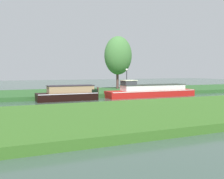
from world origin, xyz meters
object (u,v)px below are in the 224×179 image
(red_barge, at_px, (151,91))
(black_narrowboat, at_px, (69,94))
(mooring_post_near, at_px, (98,90))
(willow_tree_left, at_px, (118,56))
(lamp_post, at_px, (127,77))

(red_barge, xyz_separation_m, black_narrowboat, (-9.04, 0.00, 0.02))
(black_narrowboat, xyz_separation_m, mooring_post_near, (3.38, 1.25, 0.12))
(willow_tree_left, height_order, mooring_post_near, willow_tree_left)
(willow_tree_left, distance_m, mooring_post_near, 9.13)
(black_narrowboat, bearing_deg, red_barge, -0.00)
(black_narrowboat, height_order, lamp_post, lamp_post)
(red_barge, height_order, mooring_post_near, red_barge)
(mooring_post_near, bearing_deg, willow_tree_left, 50.09)
(lamp_post, bearing_deg, willow_tree_left, 74.90)
(lamp_post, bearing_deg, red_barge, -48.18)
(lamp_post, relative_size, mooring_post_near, 3.77)
(red_barge, distance_m, mooring_post_near, 5.80)
(red_barge, relative_size, black_narrowboat, 1.81)
(red_barge, height_order, willow_tree_left, willow_tree_left)
(willow_tree_left, bearing_deg, mooring_post_near, -129.91)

